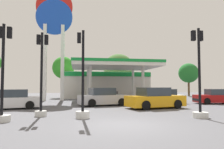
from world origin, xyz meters
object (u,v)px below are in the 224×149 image
car_4 (155,99)px  traffic_signal_0 (199,89)px  traffic_signal_3 (82,95)px  car_2 (103,97)px  car_1 (12,100)px  tree_3 (188,73)px  station_pole_sign (54,28)px  car_3 (216,97)px  car_0 (164,97)px  traffic_signal_1 (2,91)px  tree_1 (63,68)px  traffic_signal_2 (41,83)px  tree_2 (118,67)px

car_4 → traffic_signal_0: traffic_signal_0 is taller
traffic_signal_3 → car_2: bearing=74.0°
car_1 → tree_3: 29.04m
station_pole_sign → tree_3: bearing=19.3°
traffic_signal_0 → car_2: bearing=117.9°
traffic_signal_0 → car_3: bearing=50.2°
car_0 → traffic_signal_1: traffic_signal_1 is taller
car_1 → car_0: bearing=12.5°
car_1 → traffic_signal_1: 6.24m
tree_1 → traffic_signal_3: bearing=-84.0°
car_1 → traffic_signal_0: (11.44, -6.43, 0.92)m
car_3 → tree_3: (5.44, 14.74, 3.27)m
traffic_signal_3 → car_0: bearing=45.7°
traffic_signal_0 → traffic_signal_2: size_ratio=1.02×
tree_2 → traffic_signal_0: bearing=-90.0°
tree_1 → car_1: bearing=-100.1°
car_2 → traffic_signal_1: 9.74m
station_pole_sign → car_3: 19.42m
car_4 → tree_2: (0.61, 17.49, 3.96)m
tree_2 → tree_3: size_ratio=1.22×
car_4 → tree_3: 22.18m
car_1 → traffic_signal_1: traffic_signal_1 is taller
traffic_signal_1 → tree_3: 31.91m
car_3 → tree_1: size_ratio=0.68×
car_0 → station_pole_sign: bearing=152.1°
station_pole_sign → tree_3: (21.58, 7.55, -4.78)m
traffic_signal_1 → traffic_signal_3: size_ratio=1.00×
traffic_signal_0 → car_0: bearing=78.1°
tree_1 → traffic_signal_2: bearing=-90.1°
traffic_signal_0 → station_pole_sign: bearing=121.3°
traffic_signal_0 → traffic_signal_1: size_ratio=1.03×
traffic_signal_3 → traffic_signal_0: bearing=-7.9°
car_1 → traffic_signal_1: size_ratio=0.92×
car_4 → car_3: bearing=22.4°
car_2 → traffic_signal_1: (-5.92, -7.71, 0.77)m
car_0 → traffic_signal_0: (-1.98, -9.39, 0.94)m
tree_2 → car_3: bearing=-64.7°
car_4 → traffic_signal_2: size_ratio=0.99×
traffic_signal_2 → tree_3: 29.61m
car_3 → traffic_signal_0: bearing=-129.8°
tree_3 → car_0: bearing=-127.2°
traffic_signal_0 → traffic_signal_3: size_ratio=1.03×
traffic_signal_2 → tree_2: bearing=67.3°
traffic_signal_2 → tree_1: bearing=89.9°
traffic_signal_1 → tree_1: tree_1 is taller
car_0 → tree_2: (-1.98, 13.21, 4.05)m
car_4 → tree_1: 19.39m
car_2 → tree_2: size_ratio=0.68×
car_0 → car_4: 5.00m
traffic_signal_2 → tree_1: tree_1 is taller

